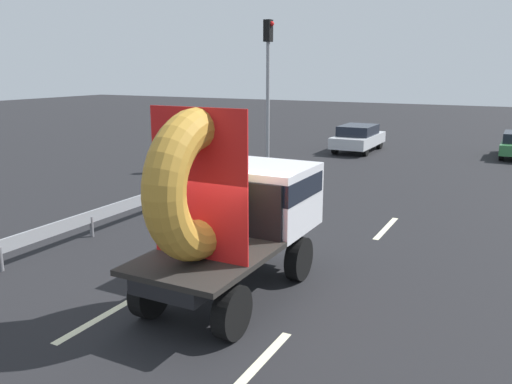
# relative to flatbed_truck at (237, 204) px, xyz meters

# --- Properties ---
(ground_plane) EXTENTS (120.00, 120.00, 0.00)m
(ground_plane) POSITION_rel_flatbed_truck_xyz_m (-0.18, -0.76, -1.80)
(ground_plane) COLOR black
(flatbed_truck) EXTENTS (2.02, 4.68, 3.75)m
(flatbed_truck) POSITION_rel_flatbed_truck_xyz_m (0.00, 0.00, 0.00)
(flatbed_truck) COLOR black
(flatbed_truck) RESTS_ON ground_plane
(distant_sedan) EXTENTS (1.86, 4.34, 1.41)m
(distant_sedan) POSITION_rel_flatbed_truck_xyz_m (-3.21, 18.79, -1.05)
(distant_sedan) COLOR black
(distant_sedan) RESTS_ON ground_plane
(traffic_light) EXTENTS (0.42, 0.36, 6.37)m
(traffic_light) POSITION_rel_flatbed_truck_xyz_m (-5.38, 12.23, 2.30)
(traffic_light) COLOR gray
(traffic_light) RESTS_ON ground_plane
(guardrail) EXTENTS (0.10, 10.92, 0.71)m
(guardrail) POSITION_rel_flatbed_truck_xyz_m (-5.15, 2.60, -1.28)
(guardrail) COLOR gray
(guardrail) RESTS_ON ground_plane
(lane_dash_left_near) EXTENTS (0.16, 2.76, 0.01)m
(lane_dash_left_near) POSITION_rel_flatbed_truck_xyz_m (-1.61, -1.84, -1.80)
(lane_dash_left_near) COLOR beige
(lane_dash_left_near) RESTS_ON ground_plane
(lane_dash_left_far) EXTENTS (0.16, 2.14, 0.01)m
(lane_dash_left_far) POSITION_rel_flatbed_truck_xyz_m (-1.61, 6.18, -1.80)
(lane_dash_left_far) COLOR beige
(lane_dash_left_far) RESTS_ON ground_plane
(lane_dash_right_near) EXTENTS (0.16, 2.25, 0.01)m
(lane_dash_right_near) POSITION_rel_flatbed_truck_xyz_m (1.61, -2.26, -1.80)
(lane_dash_right_near) COLOR beige
(lane_dash_right_near) RESTS_ON ground_plane
(lane_dash_right_far) EXTENTS (0.16, 2.27, 0.01)m
(lane_dash_right_far) POSITION_rel_flatbed_truck_xyz_m (1.61, 5.61, -1.80)
(lane_dash_right_far) COLOR beige
(lane_dash_right_far) RESTS_ON ground_plane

